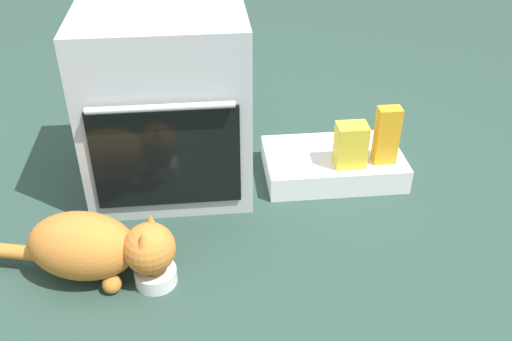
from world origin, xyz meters
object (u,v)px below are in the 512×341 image
(food_bowl, at_px, (156,274))
(juice_carton, at_px, (387,135))
(pantry_cabinet, at_px, (333,164))
(snack_bag, at_px, (351,145))
(cat, at_px, (95,247))
(oven, at_px, (167,102))

(food_bowl, relative_size, juice_carton, 0.58)
(pantry_cabinet, relative_size, snack_bag, 3.15)
(pantry_cabinet, distance_m, cat, 1.05)
(cat, bearing_deg, oven, 81.14)
(pantry_cabinet, relative_size, cat, 0.75)
(oven, xyz_separation_m, snack_bag, (0.71, -0.13, -0.17))
(food_bowl, distance_m, juice_carton, 1.04)
(oven, relative_size, cat, 0.95)
(oven, bearing_deg, snack_bag, -10.03)
(cat, distance_m, snack_bag, 1.04)
(pantry_cabinet, distance_m, food_bowl, 0.91)
(pantry_cabinet, height_order, food_bowl, pantry_cabinet)
(oven, distance_m, pantry_cabinet, 0.74)
(pantry_cabinet, height_order, cat, cat)
(cat, relative_size, juice_carton, 3.14)
(pantry_cabinet, bearing_deg, juice_carton, -22.87)
(snack_bag, height_order, juice_carton, juice_carton)
(cat, bearing_deg, pantry_cabinet, 44.03)
(oven, height_order, juice_carton, oven)
(snack_bag, relative_size, juice_carton, 0.75)
(cat, height_order, juice_carton, juice_carton)
(pantry_cabinet, xyz_separation_m, juice_carton, (0.19, -0.08, 0.17))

